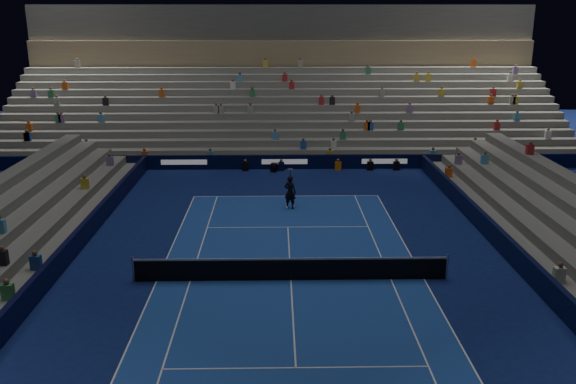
# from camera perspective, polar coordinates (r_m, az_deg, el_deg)

# --- Properties ---
(ground) EXTENTS (90.00, 90.00, 0.00)m
(ground) POSITION_cam_1_polar(r_m,az_deg,el_deg) (25.11, 0.27, -8.29)
(ground) COLOR #0D1953
(ground) RESTS_ON ground
(court_surface) EXTENTS (10.97, 23.77, 0.01)m
(court_surface) POSITION_cam_1_polar(r_m,az_deg,el_deg) (25.11, 0.27, -8.28)
(court_surface) COLOR #1B4098
(court_surface) RESTS_ON ground
(sponsor_barrier_far) EXTENTS (44.00, 0.25, 1.00)m
(sponsor_barrier_far) POSITION_cam_1_polar(r_m,az_deg,el_deg) (42.50, -0.33, 2.84)
(sponsor_barrier_far) COLOR black
(sponsor_barrier_far) RESTS_ON ground
(sponsor_barrier_east) EXTENTS (0.25, 37.00, 1.00)m
(sponsor_barrier_east) POSITION_cam_1_polar(r_m,az_deg,el_deg) (26.93, 21.52, -6.58)
(sponsor_barrier_east) COLOR black
(sponsor_barrier_east) RESTS_ON ground
(sponsor_barrier_west) EXTENTS (0.25, 37.00, 1.00)m
(sponsor_barrier_west) POSITION_cam_1_polar(r_m,az_deg,el_deg) (26.53, -21.34, -6.92)
(sponsor_barrier_west) COLOR black
(sponsor_barrier_west) RESTS_ON ground
(grandstand_main) EXTENTS (44.00, 15.20, 11.20)m
(grandstand_main) POSITION_cam_1_polar(r_m,az_deg,el_deg) (51.20, -0.48, 8.46)
(grandstand_main) COLOR slate
(grandstand_main) RESTS_ON ground
(tennis_net) EXTENTS (12.90, 0.10, 1.10)m
(tennis_net) POSITION_cam_1_polar(r_m,az_deg,el_deg) (24.91, 0.27, -7.24)
(tennis_net) COLOR #B2B2B7
(tennis_net) RESTS_ON ground
(tennis_player) EXTENTS (0.81, 0.70, 1.89)m
(tennis_player) POSITION_cam_1_polar(r_m,az_deg,el_deg) (33.72, 0.20, -0.02)
(tennis_player) COLOR black
(tennis_player) RESTS_ON ground
(broadcast_camera) EXTENTS (0.52, 0.92, 0.57)m
(broadcast_camera) POSITION_cam_1_polar(r_m,az_deg,el_deg) (41.84, -1.32, 2.33)
(broadcast_camera) COLOR black
(broadcast_camera) RESTS_ON ground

